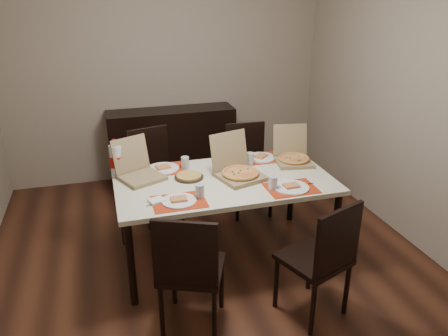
{
  "coord_description": "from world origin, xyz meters",
  "views": [
    {
      "loc": [
        -0.79,
        -3.22,
        2.24
      ],
      "look_at": [
        0.14,
        -0.0,
        0.85
      ],
      "focal_mm": 35.0,
      "sensor_mm": 36.0,
      "label": 1
    }
  ],
  "objects_px": {
    "chair_far_right": "(248,164)",
    "chair_near_left": "(190,268)",
    "sideboard": "(172,146)",
    "dip_bowl": "(230,168)",
    "soda_bottle": "(116,161)",
    "chair_far_left": "(154,170)",
    "chair_near_right": "(322,256)",
    "pizza_box_center": "(238,171)",
    "dining_table": "(224,186)"
  },
  "relations": [
    {
      "from": "chair_near_right",
      "to": "chair_far_left",
      "type": "relative_size",
      "value": 1.0
    },
    {
      "from": "chair_near_left",
      "to": "chair_far_left",
      "type": "height_order",
      "value": "same"
    },
    {
      "from": "sideboard",
      "to": "chair_far_right",
      "type": "bearing_deg",
      "value": -56.61
    },
    {
      "from": "chair_far_right",
      "to": "chair_near_left",
      "type": "bearing_deg",
      "value": -120.74
    },
    {
      "from": "sideboard",
      "to": "chair_far_right",
      "type": "xyz_separation_m",
      "value": [
        0.64,
        -0.97,
        0.06
      ]
    },
    {
      "from": "chair_near_left",
      "to": "pizza_box_center",
      "type": "distance_m",
      "value": 1.07
    },
    {
      "from": "chair_near_left",
      "to": "chair_far_left",
      "type": "relative_size",
      "value": 1.0
    },
    {
      "from": "sideboard",
      "to": "dip_bowl",
      "type": "height_order",
      "value": "sideboard"
    },
    {
      "from": "sideboard",
      "to": "dining_table",
      "type": "height_order",
      "value": "sideboard"
    },
    {
      "from": "sideboard",
      "to": "dip_bowl",
      "type": "distance_m",
      "value": 1.65
    },
    {
      "from": "chair_far_left",
      "to": "dining_table",
      "type": "bearing_deg",
      "value": -63.04
    },
    {
      "from": "chair_near_right",
      "to": "chair_far_right",
      "type": "xyz_separation_m",
      "value": [
        0.06,
        1.76,
        0.0
      ]
    },
    {
      "from": "chair_near_right",
      "to": "chair_far_right",
      "type": "height_order",
      "value": "same"
    },
    {
      "from": "dining_table",
      "to": "chair_far_right",
      "type": "distance_m",
      "value": 0.97
    },
    {
      "from": "chair_near_left",
      "to": "chair_near_right",
      "type": "distance_m",
      "value": 0.92
    },
    {
      "from": "pizza_box_center",
      "to": "dip_bowl",
      "type": "distance_m",
      "value": 0.19
    },
    {
      "from": "dip_bowl",
      "to": "chair_near_left",
      "type": "bearing_deg",
      "value": -120.32
    },
    {
      "from": "sideboard",
      "to": "dining_table",
      "type": "bearing_deg",
      "value": -85.55
    },
    {
      "from": "dining_table",
      "to": "chair_far_left",
      "type": "height_order",
      "value": "chair_far_left"
    },
    {
      "from": "chair_far_left",
      "to": "chair_far_right",
      "type": "height_order",
      "value": "same"
    },
    {
      "from": "chair_near_right",
      "to": "soda_bottle",
      "type": "bearing_deg",
      "value": 135.51
    },
    {
      "from": "dining_table",
      "to": "dip_bowl",
      "type": "height_order",
      "value": "dip_bowl"
    },
    {
      "from": "dining_table",
      "to": "chair_near_left",
      "type": "distance_m",
      "value": 0.97
    },
    {
      "from": "chair_far_left",
      "to": "dip_bowl",
      "type": "bearing_deg",
      "value": -51.69
    },
    {
      "from": "sideboard",
      "to": "pizza_box_center",
      "type": "relative_size",
      "value": 3.16
    },
    {
      "from": "chair_far_right",
      "to": "pizza_box_center",
      "type": "distance_m",
      "value": 0.94
    },
    {
      "from": "chair_near_left",
      "to": "chair_far_left",
      "type": "bearing_deg",
      "value": 89.91
    },
    {
      "from": "dip_bowl",
      "to": "sideboard",
      "type": "bearing_deg",
      "value": 99.0
    },
    {
      "from": "chair_near_left",
      "to": "soda_bottle",
      "type": "distance_m",
      "value": 1.27
    },
    {
      "from": "sideboard",
      "to": "dining_table",
      "type": "xyz_separation_m",
      "value": [
        0.14,
        -1.78,
        0.23
      ]
    },
    {
      "from": "chair_far_left",
      "to": "chair_near_left",
      "type": "bearing_deg",
      "value": -90.09
    },
    {
      "from": "chair_near_right",
      "to": "pizza_box_center",
      "type": "distance_m",
      "value": 1.04
    },
    {
      "from": "soda_bottle",
      "to": "pizza_box_center",
      "type": "bearing_deg",
      "value": -18.09
    },
    {
      "from": "pizza_box_center",
      "to": "soda_bottle",
      "type": "distance_m",
      "value": 1.04
    },
    {
      "from": "chair_near_left",
      "to": "soda_bottle",
      "type": "height_order",
      "value": "soda_bottle"
    },
    {
      "from": "sideboard",
      "to": "chair_far_right",
      "type": "distance_m",
      "value": 1.16
    },
    {
      "from": "chair_near_right",
      "to": "pizza_box_center",
      "type": "relative_size",
      "value": 1.96
    },
    {
      "from": "sideboard",
      "to": "dip_bowl",
      "type": "xyz_separation_m",
      "value": [
        0.25,
        -1.6,
        0.31
      ]
    },
    {
      "from": "dip_bowl",
      "to": "soda_bottle",
      "type": "xyz_separation_m",
      "value": [
        -0.97,
        0.14,
        0.12
      ]
    },
    {
      "from": "chair_near_right",
      "to": "soda_bottle",
      "type": "height_order",
      "value": "soda_bottle"
    },
    {
      "from": "dip_bowl",
      "to": "soda_bottle",
      "type": "bearing_deg",
      "value": 171.83
    },
    {
      "from": "chair_near_left",
      "to": "pizza_box_center",
      "type": "height_order",
      "value": "pizza_box_center"
    },
    {
      "from": "soda_bottle",
      "to": "dip_bowl",
      "type": "bearing_deg",
      "value": -8.17
    },
    {
      "from": "sideboard",
      "to": "soda_bottle",
      "type": "xyz_separation_m",
      "value": [
        -0.72,
        -1.46,
        0.44
      ]
    },
    {
      "from": "dining_table",
      "to": "dip_bowl",
      "type": "xyz_separation_m",
      "value": [
        0.11,
        0.19,
        0.08
      ]
    },
    {
      "from": "dining_table",
      "to": "chair_near_left",
      "type": "bearing_deg",
      "value": -120.1
    },
    {
      "from": "chair_near_right",
      "to": "dip_bowl",
      "type": "distance_m",
      "value": 1.2
    },
    {
      "from": "soda_bottle",
      "to": "dining_table",
      "type": "bearing_deg",
      "value": -20.92
    },
    {
      "from": "chair_far_left",
      "to": "soda_bottle",
      "type": "xyz_separation_m",
      "value": [
        -0.38,
        -0.6,
        0.38
      ]
    },
    {
      "from": "soda_bottle",
      "to": "chair_near_left",
      "type": "bearing_deg",
      "value": -71.78
    }
  ]
}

